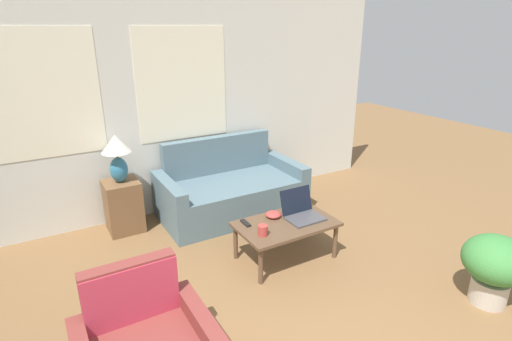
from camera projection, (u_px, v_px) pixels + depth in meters
name	position (u px, v px, depth m)	size (l,w,h in m)	color
wall_back	(128.00, 110.00, 4.47)	(6.89, 0.06, 2.60)	silver
couch	(229.00, 191.00, 4.94)	(1.72, 0.90, 0.89)	slate
side_table	(124.00, 206.00, 4.48)	(0.37, 0.37, 0.59)	brown
table_lamp	(117.00, 153.00, 4.26)	(0.31, 0.31, 0.53)	teal
coffee_table	(286.00, 226.00, 3.90)	(0.96, 0.59, 0.39)	brown
laptop	(302.00, 212.00, 3.98)	(0.36, 0.33, 0.27)	#47474C
cup_navy	(263.00, 230.00, 3.64)	(0.09, 0.09, 0.10)	#B23D38
snack_bowl	(273.00, 214.00, 3.99)	(0.16, 0.16, 0.06)	#B23D38
tv_remote	(246.00, 223.00, 3.86)	(0.05, 0.15, 0.02)	black
potted_plant	(495.00, 264.00, 3.26)	(0.52, 0.52, 0.61)	#BCB2A3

